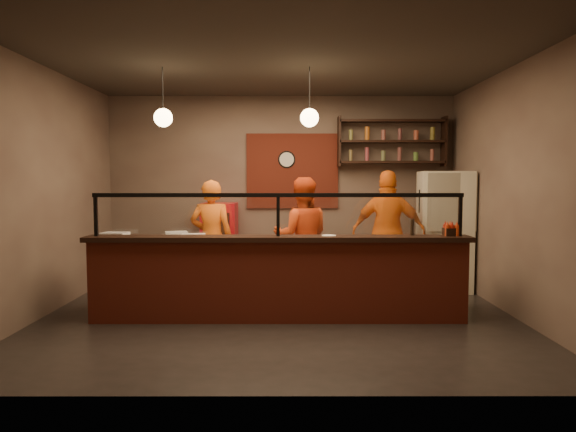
{
  "coord_description": "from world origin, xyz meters",
  "views": [
    {
      "loc": [
        0.11,
        -6.52,
        1.74
      ],
      "look_at": [
        0.12,
        0.3,
        1.26
      ],
      "focal_mm": 32.0,
      "sensor_mm": 36.0,
      "label": 1
    }
  ],
  "objects_px": {
    "cook_mid": "(302,236)",
    "cook_right": "(389,232)",
    "condiment_caddy": "(451,232)",
    "wall_clock": "(287,160)",
    "pepper_mill": "(412,227)",
    "red_cooler": "(220,243)",
    "pizza_dough": "(308,244)",
    "fridge": "(444,231)",
    "cook_left": "(212,239)"
  },
  "relations": [
    {
      "from": "fridge",
      "to": "pizza_dough",
      "type": "distance_m",
      "value": 2.64
    },
    {
      "from": "cook_mid",
      "to": "cook_left",
      "type": "bearing_deg",
      "value": 5.19
    },
    {
      "from": "cook_right",
      "to": "condiment_caddy",
      "type": "height_order",
      "value": "cook_right"
    },
    {
      "from": "cook_mid",
      "to": "cook_right",
      "type": "height_order",
      "value": "cook_right"
    },
    {
      "from": "red_cooler",
      "to": "pepper_mill",
      "type": "xyz_separation_m",
      "value": [
        2.69,
        -2.38,
        0.48
      ]
    },
    {
      "from": "cook_left",
      "to": "cook_mid",
      "type": "bearing_deg",
      "value": -171.22
    },
    {
      "from": "wall_clock",
      "to": "cook_mid",
      "type": "height_order",
      "value": "wall_clock"
    },
    {
      "from": "red_cooler",
      "to": "condiment_caddy",
      "type": "bearing_deg",
      "value": -36.39
    },
    {
      "from": "red_cooler",
      "to": "fridge",
      "type": "bearing_deg",
      "value": -8.13
    },
    {
      "from": "condiment_caddy",
      "to": "cook_left",
      "type": "bearing_deg",
      "value": 157.07
    },
    {
      "from": "cook_left",
      "to": "pizza_dough",
      "type": "relative_size",
      "value": 3.4
    },
    {
      "from": "cook_left",
      "to": "cook_mid",
      "type": "relative_size",
      "value": 0.98
    },
    {
      "from": "pizza_dough",
      "to": "pepper_mill",
      "type": "distance_m",
      "value": 1.34
    },
    {
      "from": "cook_right",
      "to": "fridge",
      "type": "xyz_separation_m",
      "value": [
        0.93,
        0.25,
        -0.01
      ]
    },
    {
      "from": "wall_clock",
      "to": "condiment_caddy",
      "type": "distance_m",
      "value": 3.54
    },
    {
      "from": "wall_clock",
      "to": "pepper_mill",
      "type": "bearing_deg",
      "value": -60.04
    },
    {
      "from": "condiment_caddy",
      "to": "pepper_mill",
      "type": "relative_size",
      "value": 0.87
    },
    {
      "from": "pizza_dough",
      "to": "condiment_caddy",
      "type": "relative_size",
      "value": 2.95
    },
    {
      "from": "wall_clock",
      "to": "condiment_caddy",
      "type": "bearing_deg",
      "value": -53.47
    },
    {
      "from": "fridge",
      "to": "pepper_mill",
      "type": "relative_size",
      "value": 9.41
    },
    {
      "from": "cook_left",
      "to": "condiment_caddy",
      "type": "height_order",
      "value": "cook_left"
    },
    {
      "from": "pizza_dough",
      "to": "condiment_caddy",
      "type": "height_order",
      "value": "condiment_caddy"
    },
    {
      "from": "red_cooler",
      "to": "pepper_mill",
      "type": "distance_m",
      "value": 3.63
    },
    {
      "from": "fridge",
      "to": "red_cooler",
      "type": "distance_m",
      "value": 3.7
    },
    {
      "from": "wall_clock",
      "to": "cook_mid",
      "type": "bearing_deg",
      "value": -79.68
    },
    {
      "from": "fridge",
      "to": "cook_mid",
      "type": "bearing_deg",
      "value": -164.48
    },
    {
      "from": "cook_left",
      "to": "red_cooler",
      "type": "height_order",
      "value": "cook_left"
    },
    {
      "from": "condiment_caddy",
      "to": "pizza_dough",
      "type": "bearing_deg",
      "value": 167.17
    },
    {
      "from": "pizza_dough",
      "to": "condiment_caddy",
      "type": "distance_m",
      "value": 1.79
    },
    {
      "from": "cook_left",
      "to": "pizza_dough",
      "type": "height_order",
      "value": "cook_left"
    },
    {
      "from": "cook_right",
      "to": "pepper_mill",
      "type": "relative_size",
      "value": 9.48
    },
    {
      "from": "cook_left",
      "to": "cook_right",
      "type": "distance_m",
      "value": 2.7
    },
    {
      "from": "condiment_caddy",
      "to": "pepper_mill",
      "type": "xyz_separation_m",
      "value": [
        -0.47,
        0.03,
        0.05
      ]
    },
    {
      "from": "red_cooler",
      "to": "condiment_caddy",
      "type": "height_order",
      "value": "red_cooler"
    },
    {
      "from": "cook_right",
      "to": "pepper_mill",
      "type": "height_order",
      "value": "cook_right"
    },
    {
      "from": "cook_right",
      "to": "condiment_caddy",
      "type": "distance_m",
      "value": 1.65
    },
    {
      "from": "red_cooler",
      "to": "condiment_caddy",
      "type": "relative_size",
      "value": 7.8
    },
    {
      "from": "wall_clock",
      "to": "red_cooler",
      "type": "relative_size",
      "value": 0.22
    },
    {
      "from": "cook_right",
      "to": "red_cooler",
      "type": "relative_size",
      "value": 1.4
    },
    {
      "from": "cook_right",
      "to": "fridge",
      "type": "bearing_deg",
      "value": -155.34
    },
    {
      "from": "pizza_dough",
      "to": "condiment_caddy",
      "type": "bearing_deg",
      "value": -12.83
    },
    {
      "from": "cook_mid",
      "to": "red_cooler",
      "type": "relative_size",
      "value": 1.32
    },
    {
      "from": "wall_clock",
      "to": "pizza_dough",
      "type": "distance_m",
      "value": 2.64
    },
    {
      "from": "wall_clock",
      "to": "pepper_mill",
      "type": "relative_size",
      "value": 1.5
    },
    {
      "from": "condiment_caddy",
      "to": "wall_clock",
      "type": "bearing_deg",
      "value": 126.53
    },
    {
      "from": "pizza_dough",
      "to": "cook_right",
      "type": "bearing_deg",
      "value": 42.73
    },
    {
      "from": "cook_right",
      "to": "pepper_mill",
      "type": "xyz_separation_m",
      "value": [
        -0.02,
        -1.55,
        0.21
      ]
    },
    {
      "from": "fridge",
      "to": "red_cooler",
      "type": "height_order",
      "value": "fridge"
    },
    {
      "from": "cook_left",
      "to": "wall_clock",
      "type": "bearing_deg",
      "value": -125.48
    },
    {
      "from": "wall_clock",
      "to": "cook_right",
      "type": "relative_size",
      "value": 0.16
    }
  ]
}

